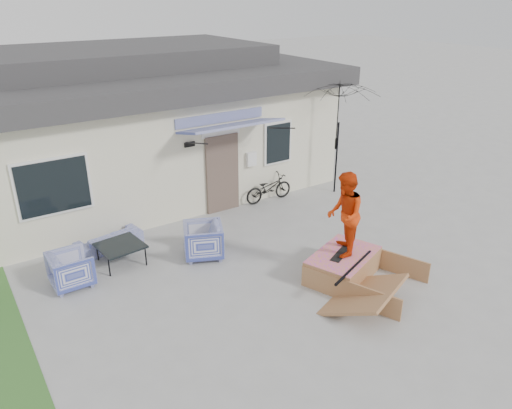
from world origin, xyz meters
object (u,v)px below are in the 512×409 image
patio_umbrella (338,134)px  skate_ramp (343,265)px  bicycle (269,185)px  armchair_right (203,239)px  loveseat (109,237)px  coffee_table (121,254)px  skateboard (342,253)px  armchair_left (71,268)px  skater (345,213)px

patio_umbrella → skate_ramp: bearing=-129.9°
bicycle → armchair_right: bearing=122.2°
loveseat → patio_umbrella: bearing=168.1°
patio_umbrella → skate_ramp: size_ratio=1.12×
coffee_table → bicycle: bicycle is taller
bicycle → patio_umbrella: 2.45m
patio_umbrella → coffee_table: bearing=-175.4°
loveseat → skateboard: loveseat is taller
armchair_right → bicycle: bearing=144.3°
armchair_right → skateboard: 3.06m
skate_ramp → coffee_table: bearing=118.9°
bicycle → skate_ramp: bicycle is taller
skateboard → patio_umbrella: bearing=24.0°
loveseat → skate_ramp: size_ratio=0.72×
coffee_table → patio_umbrella: size_ratio=0.39×
armchair_left → patio_umbrella: patio_umbrella is taller
skateboard → bicycle: bearing=50.2°
armchair_left → armchair_right: (2.77, -0.42, 0.03)m
armchair_left → skate_ramp: armchair_left is taller
coffee_table → armchair_left: bearing=-164.6°
armchair_left → bicycle: bicycle is taller
coffee_table → bicycle: bearing=12.8°
loveseat → coffee_table: loveseat is taller
bicycle → loveseat: bearing=94.7°
armchair_left → patio_umbrella: size_ratio=0.35×
armchair_right → skater: bearing=64.5°
armchair_left → armchair_right: armchair_right is taller
loveseat → skateboard: (3.63, -3.86, 0.25)m
loveseat → skater: 5.42m
bicycle → patio_umbrella: bearing=-102.7°
bicycle → skateboard: (-1.04, -4.11, 0.07)m
coffee_table → patio_umbrella: 6.88m
armchair_right → skater: skater is taller
coffee_table → armchair_right: bearing=-24.2°
loveseat → skateboard: bearing=123.7°
loveseat → coffee_table: size_ratio=1.65×
patio_umbrella → skateboard: (-3.06, -3.59, -1.21)m
armchair_left → loveseat: bearing=-46.2°
coffee_table → bicycle: 4.79m
coffee_table → skate_ramp: (3.64, -3.10, 0.04)m
armchair_right → skateboard: (1.99, -2.32, 0.11)m
patio_umbrella → skater: skater is taller
loveseat → bicycle: bearing=173.5°
loveseat → armchair_left: size_ratio=1.85×
armchair_right → bicycle: size_ratio=0.59×
loveseat → armchair_left: (-1.13, -1.12, 0.11)m
bicycle → skateboard: 4.24m
skate_ramp → skateboard: 0.29m
skate_ramp → skater: size_ratio=1.19×
loveseat → armchair_left: 1.59m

